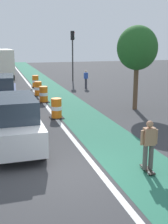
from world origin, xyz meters
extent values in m
plane|color=#38383A|center=(0.00, 0.00, 0.00)|extent=(100.00, 100.00, 0.00)
cube|color=#286B51|center=(2.40, 12.00, 0.00)|extent=(2.50, 80.00, 0.01)
cube|color=silver|center=(0.90, 12.00, 0.01)|extent=(0.20, 80.00, 0.01)
cube|color=black|center=(2.41, -0.53, 0.07)|extent=(0.28, 0.82, 0.02)
cylinder|color=silver|center=(2.47, -0.80, 0.06)|extent=(0.05, 0.11, 0.11)
cylinder|color=silver|center=(2.31, -0.78, 0.06)|extent=(0.05, 0.11, 0.11)
cylinder|color=silver|center=(2.51, -0.28, 0.06)|extent=(0.05, 0.11, 0.11)
cylinder|color=silver|center=(2.35, -0.27, 0.06)|extent=(0.05, 0.11, 0.11)
cylinder|color=#514C47|center=(2.51, -0.54, 0.49)|extent=(0.15, 0.15, 0.82)
cylinder|color=#514C47|center=(2.31, -0.52, 0.49)|extent=(0.15, 0.15, 0.82)
cube|color=#9E7051|center=(2.41, -0.53, 1.18)|extent=(0.38, 0.25, 0.56)
cylinder|color=#9E7051|center=(2.65, -0.55, 1.15)|extent=(0.09, 0.09, 0.48)
cylinder|color=#9E7051|center=(2.17, -0.51, 1.15)|extent=(0.09, 0.09, 0.48)
sphere|color=#9E7051|center=(2.41, -0.53, 1.58)|extent=(0.22, 0.22, 0.22)
cube|color=silver|center=(-1.51, 2.90, 0.79)|extent=(1.87, 4.61, 0.90)
cube|color=#232D38|center=(-1.51, 2.90, 1.64)|extent=(1.64, 2.86, 0.80)
cylinder|color=black|center=(-0.70, 4.33, 0.34)|extent=(0.28, 0.68, 0.68)
cylinder|color=black|center=(-0.68, 1.48, 0.34)|extent=(0.28, 0.68, 0.68)
cube|color=navy|center=(-1.87, 10.20, 0.79)|extent=(2.10, 4.70, 0.90)
cube|color=#232D38|center=(-1.87, 10.20, 1.64)|extent=(1.78, 2.94, 0.80)
cylinder|color=black|center=(-0.97, 11.58, 0.34)|extent=(0.32, 0.70, 0.68)
cylinder|color=black|center=(-1.14, 8.73, 0.34)|extent=(0.32, 0.70, 0.68)
cylinder|color=orange|center=(0.94, 6.89, 0.25)|extent=(0.56, 0.56, 0.42)
cylinder|color=white|center=(0.94, 6.89, 0.57)|extent=(0.57, 0.57, 0.21)
cylinder|color=orange|center=(0.94, 6.89, 0.88)|extent=(0.56, 0.56, 0.42)
cube|color=black|center=(0.94, 6.89, 0.02)|extent=(0.73, 0.73, 0.04)
cylinder|color=orange|center=(0.95, 11.36, 0.25)|extent=(0.56, 0.56, 0.42)
cylinder|color=white|center=(0.95, 11.36, 0.57)|extent=(0.57, 0.57, 0.21)
cylinder|color=orange|center=(0.95, 11.36, 0.88)|extent=(0.56, 0.56, 0.42)
cube|color=black|center=(0.95, 11.36, 0.02)|extent=(0.73, 0.73, 0.04)
cylinder|color=orange|center=(0.93, 13.91, 0.25)|extent=(0.56, 0.56, 0.42)
cylinder|color=white|center=(0.93, 13.91, 0.57)|extent=(0.57, 0.57, 0.21)
cylinder|color=orange|center=(0.93, 13.91, 0.88)|extent=(0.56, 0.56, 0.42)
cube|color=black|center=(0.93, 13.91, 0.02)|extent=(0.73, 0.73, 0.04)
cylinder|color=orange|center=(1.28, 18.14, 0.25)|extent=(0.56, 0.56, 0.42)
cylinder|color=white|center=(1.28, 18.14, 0.57)|extent=(0.57, 0.57, 0.21)
cylinder|color=orange|center=(1.28, 18.14, 0.88)|extent=(0.56, 0.56, 0.42)
cube|color=black|center=(1.28, 18.14, 0.02)|extent=(0.73, 0.73, 0.04)
cube|color=silver|center=(-1.53, 25.00, 1.98)|extent=(2.64, 5.73, 2.50)
cylinder|color=black|center=(-0.72, 28.70, 0.48)|extent=(0.36, 0.98, 0.96)
cylinder|color=black|center=(-0.42, 23.66, 0.48)|extent=(0.36, 0.98, 0.96)
cylinder|color=#2D2D2D|center=(5.60, 21.36, 2.10)|extent=(0.14, 0.14, 4.20)
cube|color=black|center=(5.60, 21.36, 4.65)|extent=(0.32, 0.32, 0.90)
sphere|color=red|center=(5.77, 21.36, 4.91)|extent=(0.16, 0.16, 0.16)
sphere|color=green|center=(5.77, 21.36, 4.39)|extent=(0.16, 0.16, 0.16)
cylinder|color=#33333D|center=(5.51, 16.35, 0.43)|extent=(0.20, 0.20, 0.86)
cube|color=#2D4CA5|center=(5.51, 16.35, 1.13)|extent=(0.34, 0.20, 0.54)
sphere|color=beige|center=(5.51, 16.35, 1.51)|extent=(0.20, 0.20, 0.20)
cylinder|color=brown|center=(6.00, 7.64, 1.30)|extent=(0.28, 0.28, 2.60)
ellipsoid|color=#235B23|center=(6.00, 7.64, 3.70)|extent=(2.40, 2.40, 2.60)
camera|label=1|loc=(-2.03, -8.26, 4.08)|focal=46.75mm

